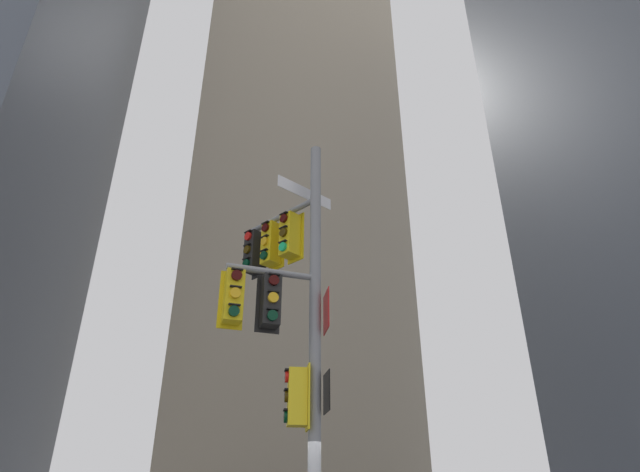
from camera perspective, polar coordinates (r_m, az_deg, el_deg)
The scene contains 2 objects.
building_mid_block at distance 36.63m, azimuth -3.36°, elevation 4.67°, with size 12.24×12.24×41.75m, color tan.
signal_pole_assembly at distance 10.76m, azimuth -3.70°, elevation -7.10°, with size 2.35×2.45×8.76m.
Camera 1 is at (-1.80, -9.68, 1.41)m, focal length 29.90 mm.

